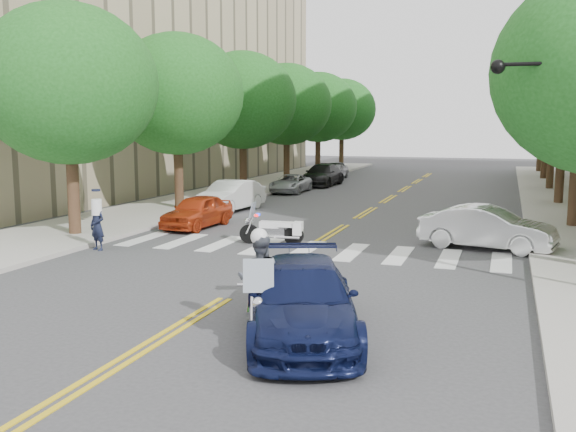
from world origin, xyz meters
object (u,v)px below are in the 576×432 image
at_px(motorcycle_parked, 277,230).
at_px(sedan_blue, 303,300).
at_px(motorcycle_police, 260,286).
at_px(officer_standing, 97,226).
at_px(convertible, 487,228).

height_order(motorcycle_parked, sedan_blue, same).
bearing_deg(motorcycle_police, officer_standing, -57.35).
distance_m(motorcycle_parked, convertible, 7.07).
bearing_deg(motorcycle_parked, motorcycle_police, -168.28).
bearing_deg(sedan_blue, officer_standing, 126.14).
xyz_separation_m(officer_standing, convertible, (12.19, 4.35, -0.10)).
xyz_separation_m(convertible, sedan_blue, (-3.11, -10.50, 0.01)).
xyz_separation_m(motorcycle_parked, sedan_blue, (3.80, -9.02, 0.22)).
bearing_deg(motorcycle_police, convertible, -131.22).
bearing_deg(motorcycle_police, sedan_blue, 160.45).
bearing_deg(motorcycle_parked, officer_standing, 112.43).
relative_size(motorcycle_parked, convertible, 0.52).
bearing_deg(officer_standing, sedan_blue, -17.86).
relative_size(motorcycle_police, convertible, 0.57).
xyz_separation_m(officer_standing, sedan_blue, (9.07, -6.15, -0.09)).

